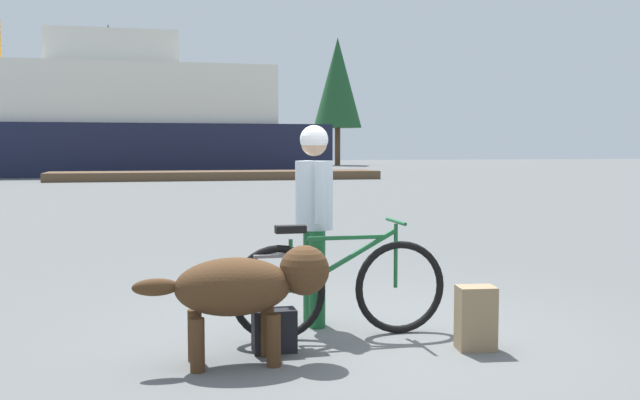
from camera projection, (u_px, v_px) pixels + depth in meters
The scene contains 11 objects.
ground_plane at pixel (361, 336), 5.82m from camera, with size 160.00×160.00×0.00m, color #595B5B.
bicycle at pixel (339, 287), 5.76m from camera, with size 1.77×0.44×0.93m.
person_cyclist at pixel (314, 205), 6.13m from camera, with size 0.32×0.53×1.71m.
dog at pixel (247, 287), 5.06m from camera, with size 1.38×0.48×0.82m.
backpack at pixel (476, 318), 5.41m from camera, with size 0.28×0.20×0.48m, color #8C7251.
handbag_pannier at pixel (274, 331), 5.36m from camera, with size 0.32×0.18×0.32m, color black.
dock_pier at pixel (217, 175), 34.27m from camera, with size 15.42×2.80×0.40m, color brown.
ferry_boat at pixel (63, 122), 39.62m from camera, with size 28.92×7.68×8.39m.
pine_tree_center at pixel (109, 75), 56.50m from camera, with size 3.93×3.93×11.14m.
pine_tree_far_right at pixel (338, 83), 61.56m from camera, with size 4.13×4.13×10.87m.
pine_tree_mid_back at pixel (100, 96), 61.26m from camera, with size 3.78×3.78×9.17m.
Camera 1 is at (-1.66, -5.49, 1.52)m, focal length 40.52 mm.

